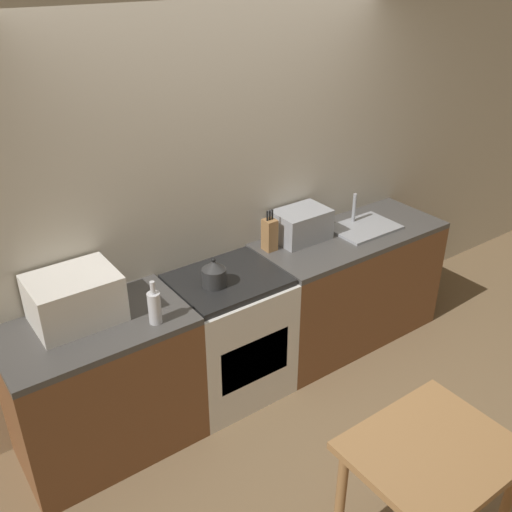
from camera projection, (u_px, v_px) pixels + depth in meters
name	position (u px, v px, depth m)	size (l,w,h in m)	color
ground_plane	(317.00, 433.00, 3.65)	(16.00, 16.00, 0.00)	brown
wall_back	(224.00, 195.00, 3.78)	(10.00, 0.06, 2.60)	beige
counter_left_run	(104.00, 387.00, 3.37)	(1.05, 0.62, 0.90)	brown
counter_right_run	(347.00, 286.00, 4.39)	(1.47, 0.62, 0.90)	brown
stove_range	(229.00, 335.00, 3.83)	(0.72, 0.62, 0.90)	silver
kettle	(214.00, 274.00, 3.49)	(0.15, 0.15, 0.19)	#2D2D2D
microwave	(75.00, 298.00, 3.14)	(0.47, 0.37, 0.28)	silver
bottle	(154.00, 307.00, 3.13)	(0.07, 0.07, 0.26)	silver
knife_block	(270.00, 234.00, 3.90)	(0.08, 0.09, 0.30)	#9E7042
toaster_oven	(302.00, 225.00, 4.05)	(0.38, 0.27, 0.22)	#999BA0
sink_basin	(364.00, 227.00, 4.24)	(0.49, 0.35, 0.24)	#999BA0
dining_table	(430.00, 469.00, 2.60)	(0.73, 0.61, 0.78)	#9E7042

